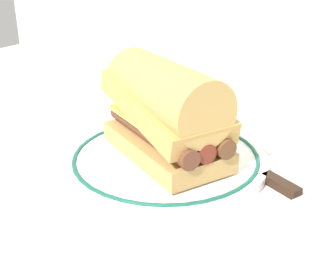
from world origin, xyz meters
The scene contains 4 objects.
ground_plane centered at (0.00, 0.00, 0.00)m, with size 1.50×1.50×0.00m, color silver.
plate centered at (0.00, 0.03, 0.01)m, with size 0.27×0.27×0.01m.
sausage_sandwich centered at (0.00, 0.03, 0.08)m, with size 0.21×0.16×0.13m.
butter_knife centered at (0.18, 0.05, 0.00)m, with size 0.14×0.07×0.01m.
Camera 1 is at (0.32, -0.43, 0.29)m, focal length 49.46 mm.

